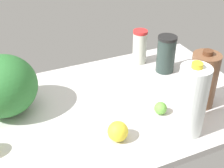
# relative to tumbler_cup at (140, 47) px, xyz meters

# --- Properties ---
(countertop) EXTENTS (1.20, 0.76, 0.03)m
(countertop) POSITION_rel_tumbler_cup_xyz_m (0.28, 0.28, -0.10)
(countertop) COLOR silver
(countertop) RESTS_ON ground
(tumbler_cup) EXTENTS (0.07, 0.07, 0.18)m
(tumbler_cup) POSITION_rel_tumbler_cup_xyz_m (0.00, 0.00, 0.00)
(tumbler_cup) COLOR beige
(tumbler_cup) RESTS_ON countertop
(shaker_bottle) EXTENTS (0.09, 0.09, 0.18)m
(shaker_bottle) POSITION_rel_tumbler_cup_xyz_m (-0.07, 0.13, 0.00)
(shaker_bottle) COLOR #293935
(shaker_bottle) RESTS_ON countertop
(chocolate_milk_jug) EXTENTS (0.11, 0.11, 0.25)m
(chocolate_milk_jug) POSITION_rel_tumbler_cup_xyz_m (-0.06, 0.42, 0.03)
(chocolate_milk_jug) COLOR brown
(chocolate_milk_jug) RESTS_ON countertop
(milk_jug) EXTENTS (0.11, 0.11, 0.29)m
(milk_jug) POSITION_rel_tumbler_cup_xyz_m (0.09, 0.55, 0.05)
(milk_jug) COLOR white
(milk_jug) RESTS_ON countertop
(watermelon) EXTENTS (0.27, 0.27, 0.24)m
(watermelon) POSITION_rel_tumbler_cup_xyz_m (0.68, 0.15, 0.03)
(watermelon) COLOR #2C7331
(watermelon) RESTS_ON countertop
(lemon_loose) EXTENTS (0.08, 0.08, 0.08)m
(lemon_loose) POSITION_rel_tumbler_cup_xyz_m (0.35, 0.49, -0.05)
(lemon_loose) COLOR yellow
(lemon_loose) RESTS_ON countertop
(lime_by_jug) EXTENTS (0.05, 0.05, 0.05)m
(lime_by_jug) POSITION_rel_tumbler_cup_xyz_m (0.13, 0.42, -0.06)
(lime_by_jug) COLOR #65AE41
(lime_by_jug) RESTS_ON countertop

